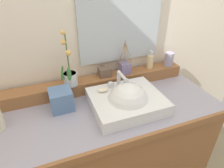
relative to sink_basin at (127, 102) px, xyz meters
The scene contains 12 objects.
wall_back 0.62m from the sink_basin, 107.27° to the left, with size 3.03×0.20×2.55m, color beige.
vanity_cabinet 0.48m from the sink_basin, 161.47° to the left, with size 1.46×0.61×0.84m.
back_ledge 0.31m from the sink_basin, 117.14° to the left, with size 1.38×0.12×0.09m, color #925B32.
sink_basin is the anchor object (origin of this frame).
soap_bar 0.17m from the sink_basin, 136.85° to the left, with size 0.07×0.04×0.02m, color beige.
potted_plant 0.40m from the sink_basin, 139.21° to the left, with size 0.11×0.10×0.36m.
soap_dispenser 0.43m from the sink_basin, 41.80° to the left, with size 0.05×0.05×0.14m.
tumbler_cup 0.55m from the sink_basin, 29.46° to the left, with size 0.07×0.07×0.10m, color #9890A7.
reed_diffuser 0.30m from the sink_basin, 69.34° to the left, with size 0.12×0.09×0.25m.
trinket_box 0.29m from the sink_basin, 99.42° to the left, with size 0.08×0.07×0.06m, color brown.
tissue_box 0.40m from the sink_basin, 160.05° to the left, with size 0.13×0.13×0.13m, color #5576A1.
mirror 0.52m from the sink_basin, 74.54° to the left, with size 0.58×0.02×0.50m, color silver.
Camera 1 is at (-0.29, -0.90, 1.58)m, focal length 31.05 mm.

